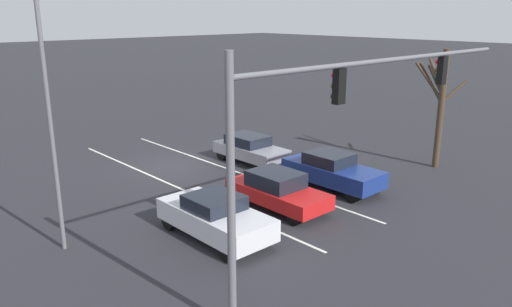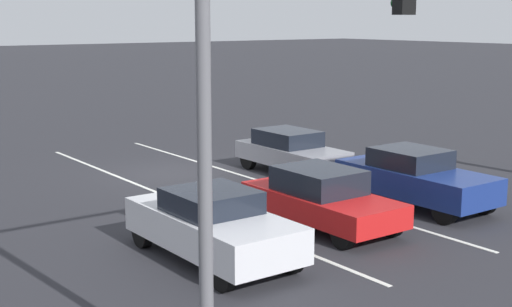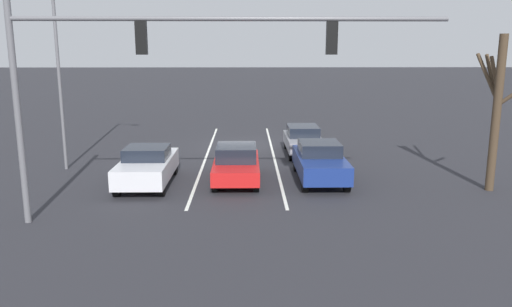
{
  "view_description": "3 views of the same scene",
  "coord_description": "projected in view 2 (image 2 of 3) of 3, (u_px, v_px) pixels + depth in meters",
  "views": [
    {
      "loc": [
        13.29,
        20.68,
        7.5
      ],
      "look_at": [
        0.48,
        6.79,
        2.14
      ],
      "focal_mm": 35.0,
      "sensor_mm": 36.0,
      "label": 1
    },
    {
      "loc": [
        11.46,
        20.41,
        5.07
      ],
      "look_at": [
        1.21,
        6.42,
        1.79
      ],
      "focal_mm": 50.0,
      "sensor_mm": 36.0,
      "label": 2
    },
    {
      "loc": [
        -0.35,
        27.39,
        5.3
      ],
      "look_at": [
        -0.7,
        8.55,
        1.34
      ],
      "focal_mm": 35.0,
      "sensor_mm": 36.0,
      "label": 3
    }
  ],
  "objects": [
    {
      "name": "ground_plane",
      "position": [
        172.0,
        173.0,
        23.77
      ],
      "size": [
        240.0,
        240.0,
        0.0
      ],
      "primitive_type": "plane",
      "color": "#28282D"
    },
    {
      "name": "lane_stripe_left_divider",
      "position": [
        261.0,
        181.0,
        22.59
      ],
      "size": [
        0.12,
        17.47,
        0.01
      ],
      "primitive_type": "cube",
      "color": "silver",
      "rests_on": "ground_plane"
    },
    {
      "name": "lane_stripe_center_divider",
      "position": [
        167.0,
        197.0,
        20.62
      ],
      "size": [
        0.12,
        17.47,
        0.01
      ],
      "primitive_type": "cube",
      "color": "silver",
      "rests_on": "ground_plane"
    },
    {
      "name": "car_silver_rightlane_front",
      "position": [
        212.0,
        225.0,
        15.12
      ],
      "size": [
        1.89,
        4.44,
        1.53
      ],
      "color": "silver",
      "rests_on": "ground_plane"
    },
    {
      "name": "car_navy_leftlane_front",
      "position": [
        414.0,
        177.0,
        19.53
      ],
      "size": [
        1.84,
        4.52,
        1.57
      ],
      "color": "navy",
      "rests_on": "ground_plane"
    },
    {
      "name": "car_red_midlane_front",
      "position": [
        321.0,
        198.0,
        17.57
      ],
      "size": [
        1.82,
        4.32,
        1.46
      ],
      "color": "red",
      "rests_on": "ground_plane"
    },
    {
      "name": "car_gray_leftlane_second",
      "position": [
        291.0,
        151.0,
        23.67
      ],
      "size": [
        1.74,
        4.11,
        1.43
      ],
      "color": "gray",
      "rests_on": "ground_plane"
    },
    {
      "name": "traffic_signal_gantry",
      "position": [
        411.0,
        27.0,
        11.51
      ],
      "size": [
        12.82,
        0.37,
        6.74
      ],
      "color": "slate",
      "rests_on": "ground_plane"
    }
  ]
}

